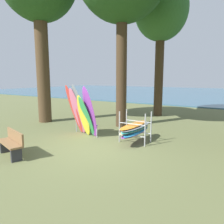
{
  "coord_description": "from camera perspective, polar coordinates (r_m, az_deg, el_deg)",
  "views": [
    {
      "loc": [
        4.44,
        -5.95,
        2.57
      ],
      "look_at": [
        -0.34,
        1.81,
        1.1
      ],
      "focal_mm": 34.36,
      "sensor_mm": 36.0,
      "label": 1
    }
  ],
  "objects": [
    {
      "name": "park_bench",
      "position": [
        7.82,
        -25.11,
        -7.43
      ],
      "size": [
        1.46,
        0.78,
        0.85
      ],
      "color": "#2D2D33",
      "rests_on": "ground"
    },
    {
      "name": "leaning_board_pile",
      "position": [
        9.48,
        -8.09,
        -0.16
      ],
      "size": [
        1.69,
        1.03,
        2.29
      ],
      "color": "red",
      "rests_on": "ground"
    },
    {
      "name": "board_storage_rack",
      "position": [
        8.62,
        6.18,
        -4.45
      ],
      "size": [
        1.15,
        2.13,
        1.25
      ],
      "color": "#9EA0A5",
      "rests_on": "ground"
    },
    {
      "name": "lake_water",
      "position": [
        37.69,
        24.88,
        4.48
      ],
      "size": [
        80.0,
        36.0,
        0.1
      ],
      "primitive_type": "cube",
      "color": "#38607A",
      "rests_on": "ground"
    },
    {
      "name": "ground_plane",
      "position": [
        7.86,
        -4.88,
        -9.96
      ],
      "size": [
        80.0,
        80.0,
        0.0
      ],
      "primitive_type": "plane",
      "color": "#60663D"
    },
    {
      "name": "tree_mid_behind",
      "position": [
        15.39,
        12.92,
        24.51
      ],
      "size": [
        3.42,
        3.42,
        8.82
      ],
      "color": "#42301E",
      "rests_on": "ground"
    }
  ]
}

